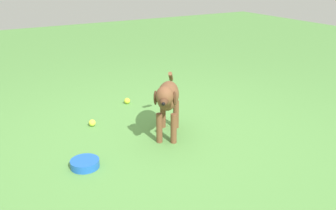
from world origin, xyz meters
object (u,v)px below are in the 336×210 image
(tennis_ball_0, at_px, (127,101))
(tennis_ball_1, at_px, (92,123))
(dog, at_px, (168,98))
(water_bowl, at_px, (85,164))

(tennis_ball_0, height_order, tennis_ball_1, same)
(dog, xyz_separation_m, water_bowl, (0.15, -0.81, -0.34))
(tennis_ball_1, relative_size, water_bowl, 0.30)
(water_bowl, bearing_deg, tennis_ball_1, 156.72)
(tennis_ball_0, height_order, water_bowl, tennis_ball_0)
(dog, bearing_deg, water_bowl, -44.75)
(tennis_ball_1, bearing_deg, water_bowl, -23.28)
(tennis_ball_0, relative_size, water_bowl, 0.30)
(dog, distance_m, tennis_ball_1, 0.83)
(dog, bearing_deg, tennis_ball_0, -147.15)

